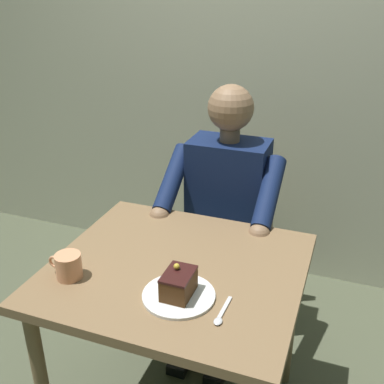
{
  "coord_description": "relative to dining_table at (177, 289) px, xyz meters",
  "views": [
    {
      "loc": [
        -0.53,
        1.26,
        1.67
      ],
      "look_at": [
        -0.02,
        -0.1,
        0.99
      ],
      "focal_mm": 43.08,
      "sensor_mm": 36.0,
      "label": 1
    }
  ],
  "objects": [
    {
      "name": "coffee_cup",
      "position": [
        0.32,
        0.19,
        0.14
      ],
      "size": [
        0.12,
        0.09,
        0.09
      ],
      "color": "tan",
      "rests_on": "dining_table"
    },
    {
      "name": "cake_slice",
      "position": [
        -0.07,
        0.16,
        0.15
      ],
      "size": [
        0.09,
        0.12,
        0.1
      ],
      "color": "#4B2B12",
      "rests_on": "dessert_plate"
    },
    {
      "name": "cafe_rear_panel",
      "position": [
        0.0,
        -1.28,
        0.86
      ],
      "size": [
        6.4,
        0.12,
        3.0
      ],
      "primitive_type": "cube",
      "color": "beige",
      "rests_on": "ground"
    },
    {
      "name": "chair",
      "position": [
        0.0,
        -0.74,
        -0.16
      ],
      "size": [
        0.42,
        0.42,
        0.88
      ],
      "color": "#826D54",
      "rests_on": "ground"
    },
    {
      "name": "dining_table",
      "position": [
        0.0,
        0.0,
        0.0
      ],
      "size": [
        0.88,
        0.8,
        0.74
      ],
      "color": "olive",
      "rests_on": "ground"
    },
    {
      "name": "dessert_spoon",
      "position": [
        -0.23,
        0.2,
        0.1
      ],
      "size": [
        0.03,
        0.14,
        0.01
      ],
      "color": "silver",
      "rests_on": "dining_table"
    },
    {
      "name": "dessert_plate",
      "position": [
        -0.07,
        0.16,
        0.1
      ],
      "size": [
        0.24,
        0.24,
        0.01
      ],
      "primitive_type": "cylinder",
      "color": "white",
      "rests_on": "dining_table"
    },
    {
      "name": "seated_person",
      "position": [
        -0.0,
        -0.57,
        0.01
      ],
      "size": [
        0.53,
        0.58,
        1.26
      ],
      "color": "#111F46",
      "rests_on": "ground"
    }
  ]
}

